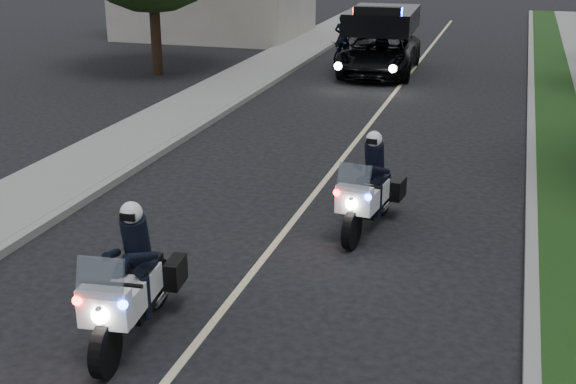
% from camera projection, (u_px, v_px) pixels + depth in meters
% --- Properties ---
extents(ground, '(120.00, 120.00, 0.00)m').
position_uv_depth(ground, '(175.00, 370.00, 9.03)').
color(ground, black).
rests_on(ground, ground).
extents(curb_right, '(0.20, 60.00, 0.15)m').
position_uv_depth(curb_right, '(531.00, 158.00, 16.88)').
color(curb_right, gray).
rests_on(curb_right, ground).
extents(grass_verge, '(1.20, 60.00, 0.16)m').
position_uv_depth(grass_verge, '(564.00, 160.00, 16.69)').
color(grass_verge, '#193814').
rests_on(grass_verge, ground).
extents(curb_left, '(0.20, 60.00, 0.15)m').
position_uv_depth(curb_left, '(195.00, 130.00, 19.12)').
color(curb_left, gray).
rests_on(curb_left, ground).
extents(sidewalk_left, '(2.00, 60.00, 0.16)m').
position_uv_depth(sidewalk_left, '(156.00, 126.00, 19.42)').
color(sidewalk_left, gray).
rests_on(sidewalk_left, ground).
extents(lane_marking, '(0.12, 50.00, 0.01)m').
position_uv_depth(lane_marking, '(353.00, 146.00, 18.02)').
color(lane_marking, '#BFB78C').
rests_on(lane_marking, ground).
extents(police_moto_left, '(0.98, 2.21, 1.81)m').
position_uv_depth(police_moto_left, '(136.00, 336.00, 9.78)').
color(police_moto_left, silver).
rests_on(police_moto_left, ground).
extents(police_moto_right, '(0.97, 2.13, 1.75)m').
position_uv_depth(police_moto_right, '(368.00, 229.00, 13.15)').
color(police_moto_right, white).
rests_on(police_moto_right, ground).
extents(police_suv, '(2.68, 5.40, 2.58)m').
position_uv_depth(police_suv, '(379.00, 73.00, 26.62)').
color(police_suv, black).
rests_on(police_suv, ground).
extents(bicycle, '(0.74, 1.78, 0.91)m').
position_uv_depth(bicycle, '(342.00, 65.00, 28.18)').
color(bicycle, black).
rests_on(bicycle, ground).
extents(cyclist, '(0.63, 0.45, 1.66)m').
position_uv_depth(cyclist, '(342.00, 65.00, 28.18)').
color(cyclist, black).
rests_on(cyclist, ground).
extents(tree_left_near, '(7.51, 7.51, 9.83)m').
position_uv_depth(tree_left_near, '(158.00, 74.00, 26.46)').
color(tree_left_near, '#214015').
rests_on(tree_left_near, ground).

